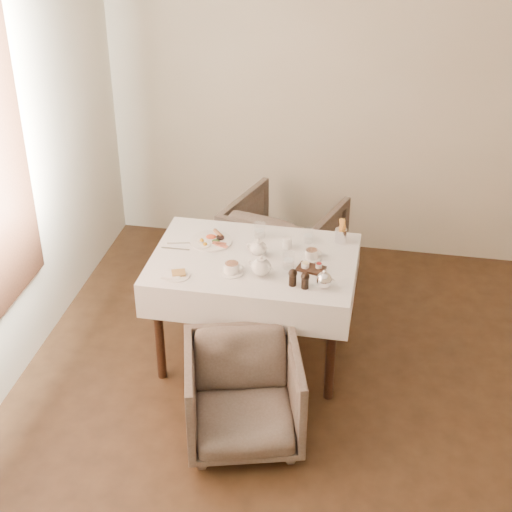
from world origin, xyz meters
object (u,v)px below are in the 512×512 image
object	(u,v)px
armchair_far	(284,244)
teapot_centre	(258,247)
breakfast_plate	(211,240)
table	(254,274)
armchair_near	(243,395)

from	to	relation	value
armchair_far	teapot_centre	size ratio (longest dim) A/B	5.12
breakfast_plate	teapot_centre	world-z (taller)	teapot_centre
armchair_far	table	bearing A→B (deg)	104.67
table	armchair_near	distance (m)	0.84
armchair_near	breakfast_plate	world-z (taller)	breakfast_plate
table	armchair_near	size ratio (longest dim) A/B	1.92
armchair_far	breakfast_plate	distance (m)	0.94
table	teapot_centre	size ratio (longest dim) A/B	8.58
armchair_near	armchair_far	bearing A→B (deg)	75.64
armchair_far	teapot_centre	bearing A→B (deg)	105.91
armchair_far	breakfast_plate	size ratio (longest dim) A/B	2.78
armchair_near	armchair_far	distance (m)	1.68
armchair_far	breakfast_plate	world-z (taller)	breakfast_plate
teapot_centre	armchair_near	bearing A→B (deg)	-79.64
armchair_far	breakfast_plate	bearing A→B (deg)	82.49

